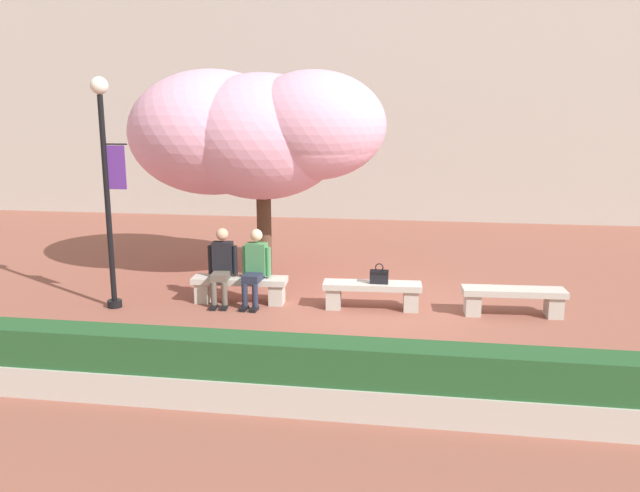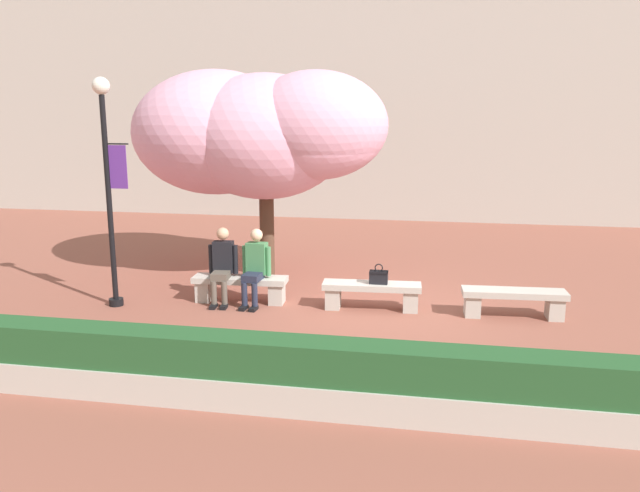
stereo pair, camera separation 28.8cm
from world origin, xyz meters
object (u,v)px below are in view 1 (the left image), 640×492
at_px(person_seated_left, 222,263).
at_px(stone_bench_near_west, 372,292).
at_px(lamp_post_with_banner, 106,172).
at_px(stone_bench_center, 513,298).
at_px(person_seated_right, 255,265).
at_px(stone_bench_west_end, 240,286).
at_px(cherry_tree_main, 251,133).
at_px(handbag, 379,276).

bearing_deg(person_seated_left, stone_bench_near_west, 1.19).
bearing_deg(lamp_post_with_banner, stone_bench_center, 5.02).
relative_size(person_seated_right, lamp_post_with_banner, 0.34).
bearing_deg(person_seated_left, stone_bench_center, 0.63).
height_order(stone_bench_near_west, person_seated_right, person_seated_right).
bearing_deg(person_seated_left, lamp_post_with_banner, -163.10).
xyz_separation_m(stone_bench_west_end, cherry_tree_main, (-0.24, 1.85, 2.53)).
distance_m(stone_bench_near_west, person_seated_left, 2.59).
relative_size(stone_bench_west_end, cherry_tree_main, 0.33).
height_order(stone_bench_west_end, person_seated_left, person_seated_left).
relative_size(stone_bench_west_end, handbag, 4.84).
xyz_separation_m(person_seated_right, cherry_tree_main, (-0.53, 1.91, 2.13)).
height_order(stone_bench_west_end, stone_bench_near_west, same).
xyz_separation_m(person_seated_left, cherry_tree_main, (0.05, 1.91, 2.13)).
bearing_deg(person_seated_left, cherry_tree_main, 88.51).
height_order(handbag, cherry_tree_main, cherry_tree_main).
bearing_deg(stone_bench_west_end, lamp_post_with_banner, -164.02).
distance_m(stone_bench_near_west, lamp_post_with_banner, 4.74).
relative_size(stone_bench_west_end, lamp_post_with_banner, 0.44).
height_order(stone_bench_center, lamp_post_with_banner, lamp_post_with_banner).
bearing_deg(person_seated_left, stone_bench_west_end, 10.41).
height_order(stone_bench_center, person_seated_left, person_seated_left).
xyz_separation_m(person_seated_right, handbag, (2.09, 0.03, -0.12)).
xyz_separation_m(person_seated_left, person_seated_right, (0.58, -0.00, 0.00)).
relative_size(stone_bench_near_west, stone_bench_center, 1.00).
distance_m(person_seated_left, cherry_tree_main, 2.86).
bearing_deg(person_seated_right, stone_bench_west_end, 169.65).
relative_size(person_seated_left, lamp_post_with_banner, 0.34).
bearing_deg(stone_bench_near_west, person_seated_right, -178.45).
distance_m(person_seated_left, person_seated_right, 0.58).
distance_m(person_seated_left, handbag, 2.67).
distance_m(person_seated_right, cherry_tree_main, 2.91).
relative_size(person_seated_left, cherry_tree_main, 0.26).
xyz_separation_m(stone_bench_west_end, stone_bench_near_west, (2.27, 0.00, 0.00)).
bearing_deg(stone_bench_west_end, handbag, -0.45).
relative_size(stone_bench_center, handbag, 4.84).
height_order(stone_bench_west_end, lamp_post_with_banner, lamp_post_with_banner).
xyz_separation_m(handbag, cherry_tree_main, (-2.62, 1.87, 2.25)).
height_order(stone_bench_near_west, person_seated_left, person_seated_left).
relative_size(stone_bench_west_end, stone_bench_center, 1.00).
distance_m(stone_bench_west_end, lamp_post_with_banner, 2.87).
distance_m(stone_bench_west_end, handbag, 2.40).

